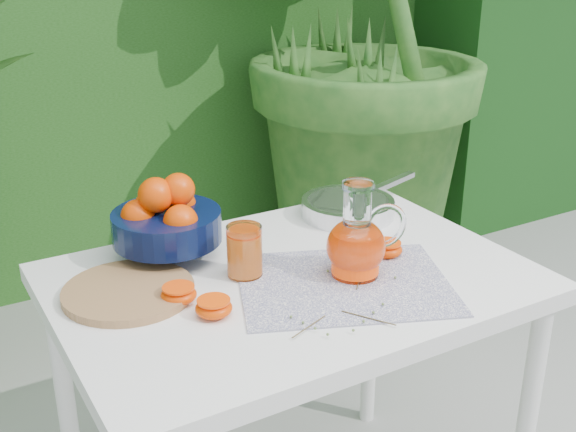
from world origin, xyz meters
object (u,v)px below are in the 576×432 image
fruit_bowl (166,219)px  juice_pitcher (357,243)px  cutting_board (128,291)px  white_table (293,308)px  saute_pan (349,206)px

fruit_bowl → juice_pitcher: bearing=-43.8°
juice_pitcher → fruit_bowl: bearing=136.2°
cutting_board → fruit_bowl: bearing=44.8°
white_table → saute_pan: (0.30, 0.22, 0.11)m
white_table → fruit_bowl: size_ratio=3.50×
white_table → juice_pitcher: juice_pitcher is taller
white_table → saute_pan: saute_pan is taller
cutting_board → saute_pan: (0.63, 0.13, 0.02)m
white_table → juice_pitcher: bearing=-31.6°
saute_pan → juice_pitcher: bearing=-121.9°
white_table → cutting_board: bearing=165.2°
white_table → fruit_bowl: 0.34m
juice_pitcher → saute_pan: 0.35m
cutting_board → fruit_bowl: fruit_bowl is taller
juice_pitcher → saute_pan: size_ratio=0.48×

